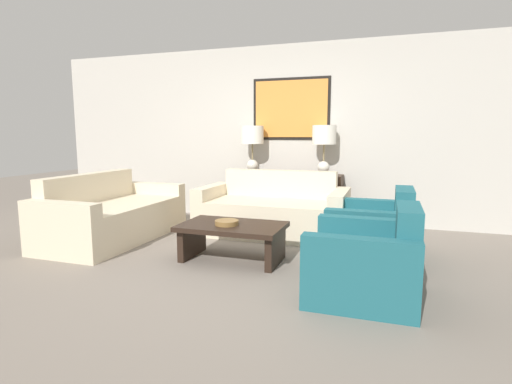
{
  "coord_description": "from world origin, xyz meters",
  "views": [
    {
      "loc": [
        1.45,
        -3.6,
        1.31
      ],
      "look_at": [
        -0.03,
        0.79,
        0.65
      ],
      "focal_mm": 28.0,
      "sensor_mm": 36.0,
      "label": 1
    }
  ],
  "objects_px": {
    "couch_by_side": "(112,216)",
    "armchair_near_back_wall": "(372,233)",
    "couch_by_back_wall": "(273,212)",
    "coffee_table": "(232,234)",
    "table_lamp_right": "(324,140)",
    "armchair_near_camera": "(367,264)",
    "console_table": "(287,198)",
    "decorative_bowl": "(227,223)",
    "table_lamp_left": "(252,140)"
  },
  "relations": [
    {
      "from": "couch_by_side",
      "to": "armchair_near_back_wall",
      "type": "height_order",
      "value": "couch_by_side"
    },
    {
      "from": "couch_by_back_wall",
      "to": "coffee_table",
      "type": "bearing_deg",
      "value": -93.98
    },
    {
      "from": "coffee_table",
      "to": "couch_by_side",
      "type": "bearing_deg",
      "value": 169.39
    },
    {
      "from": "table_lamp_right",
      "to": "armchair_near_camera",
      "type": "xyz_separation_m",
      "value": [
        0.76,
        -2.5,
        -0.96
      ]
    },
    {
      "from": "couch_by_side",
      "to": "armchair_near_back_wall",
      "type": "xyz_separation_m",
      "value": [
        3.16,
        0.21,
        -0.01
      ]
    },
    {
      "from": "console_table",
      "to": "armchair_near_camera",
      "type": "height_order",
      "value": "armchair_near_camera"
    },
    {
      "from": "decorative_bowl",
      "to": "coffee_table",
      "type": "bearing_deg",
      "value": 48.02
    },
    {
      "from": "couch_by_back_wall",
      "to": "armchair_near_camera",
      "type": "distance_m",
      "value": 2.21
    },
    {
      "from": "couch_by_back_wall",
      "to": "armchair_near_back_wall",
      "type": "bearing_deg",
      "value": -28.14
    },
    {
      "from": "couch_by_side",
      "to": "armchair_near_camera",
      "type": "bearing_deg",
      "value": -15.4
    },
    {
      "from": "table_lamp_right",
      "to": "coffee_table",
      "type": "bearing_deg",
      "value": -107.76
    },
    {
      "from": "coffee_table",
      "to": "decorative_bowl",
      "type": "distance_m",
      "value": 0.14
    },
    {
      "from": "armchair_near_back_wall",
      "to": "armchair_near_camera",
      "type": "bearing_deg",
      "value": -90.0
    },
    {
      "from": "couch_by_back_wall",
      "to": "armchair_near_camera",
      "type": "bearing_deg",
      "value": -53.69
    },
    {
      "from": "coffee_table",
      "to": "decorative_bowl",
      "type": "bearing_deg",
      "value": -131.98
    },
    {
      "from": "console_table",
      "to": "coffee_table",
      "type": "height_order",
      "value": "console_table"
    },
    {
      "from": "console_table",
      "to": "armchair_near_camera",
      "type": "distance_m",
      "value": 2.82
    },
    {
      "from": "console_table",
      "to": "table_lamp_left",
      "type": "height_order",
      "value": "table_lamp_left"
    },
    {
      "from": "decorative_bowl",
      "to": "armchair_near_camera",
      "type": "height_order",
      "value": "armchair_near_camera"
    },
    {
      "from": "table_lamp_left",
      "to": "couch_by_side",
      "type": "distance_m",
      "value": 2.3
    },
    {
      "from": "couch_by_side",
      "to": "armchair_near_camera",
      "type": "xyz_separation_m",
      "value": [
        3.16,
        -0.87,
        -0.01
      ]
    },
    {
      "from": "console_table",
      "to": "table_lamp_right",
      "type": "distance_m",
      "value": 1.02
    },
    {
      "from": "table_lamp_left",
      "to": "couch_by_back_wall",
      "type": "xyz_separation_m",
      "value": [
        0.54,
        -0.72,
        -0.95
      ]
    },
    {
      "from": "table_lamp_left",
      "to": "table_lamp_right",
      "type": "bearing_deg",
      "value": 0.0
    },
    {
      "from": "armchair_near_back_wall",
      "to": "armchair_near_camera",
      "type": "xyz_separation_m",
      "value": [
        0.0,
        -1.08,
        0.0
      ]
    },
    {
      "from": "console_table",
      "to": "coffee_table",
      "type": "xyz_separation_m",
      "value": [
        -0.09,
        -1.96,
        -0.09
      ]
    },
    {
      "from": "armchair_near_camera",
      "to": "decorative_bowl",
      "type": "bearing_deg",
      "value": 161.06
    },
    {
      "from": "table_lamp_right",
      "to": "armchair_near_camera",
      "type": "height_order",
      "value": "table_lamp_right"
    },
    {
      "from": "couch_by_side",
      "to": "armchair_near_camera",
      "type": "distance_m",
      "value": 3.28
    },
    {
      "from": "couch_by_back_wall",
      "to": "couch_by_side",
      "type": "relative_size",
      "value": 1.0
    },
    {
      "from": "table_lamp_left",
      "to": "armchair_near_camera",
      "type": "height_order",
      "value": "table_lamp_left"
    },
    {
      "from": "couch_by_back_wall",
      "to": "decorative_bowl",
      "type": "xyz_separation_m",
      "value": [
        -0.13,
        -1.29,
        0.12
      ]
    },
    {
      "from": "decorative_bowl",
      "to": "armchair_near_camera",
      "type": "distance_m",
      "value": 1.52
    },
    {
      "from": "console_table",
      "to": "table_lamp_right",
      "type": "relative_size",
      "value": 2.31
    },
    {
      "from": "table_lamp_right",
      "to": "armchair_near_back_wall",
      "type": "xyz_separation_m",
      "value": [
        0.76,
        -1.42,
        -0.96
      ]
    },
    {
      "from": "couch_by_side",
      "to": "armchair_near_back_wall",
      "type": "bearing_deg",
      "value": 3.75
    },
    {
      "from": "couch_by_side",
      "to": "couch_by_back_wall",
      "type": "bearing_deg",
      "value": 25.99
    },
    {
      "from": "table_lamp_right",
      "to": "couch_by_back_wall",
      "type": "height_order",
      "value": "table_lamp_right"
    },
    {
      "from": "couch_by_back_wall",
      "to": "couch_by_side",
      "type": "distance_m",
      "value": 2.07
    },
    {
      "from": "table_lamp_left",
      "to": "armchair_near_camera",
      "type": "xyz_separation_m",
      "value": [
        1.85,
        -2.5,
        -0.96
      ]
    },
    {
      "from": "table_lamp_left",
      "to": "decorative_bowl",
      "type": "height_order",
      "value": "table_lamp_left"
    },
    {
      "from": "table_lamp_left",
      "to": "couch_by_back_wall",
      "type": "bearing_deg",
      "value": -53.13
    },
    {
      "from": "decorative_bowl",
      "to": "armchair_near_back_wall",
      "type": "distance_m",
      "value": 1.56
    },
    {
      "from": "couch_by_side",
      "to": "decorative_bowl",
      "type": "relative_size",
      "value": 7.84
    },
    {
      "from": "console_table",
      "to": "table_lamp_left",
      "type": "xyz_separation_m",
      "value": [
        -0.54,
        0.0,
        0.87
      ]
    },
    {
      "from": "console_table",
      "to": "armchair_near_back_wall",
      "type": "height_order",
      "value": "armchair_near_back_wall"
    },
    {
      "from": "couch_by_back_wall",
      "to": "table_lamp_left",
      "type": "bearing_deg",
      "value": 126.87
    },
    {
      "from": "couch_by_back_wall",
      "to": "coffee_table",
      "type": "distance_m",
      "value": 1.24
    },
    {
      "from": "table_lamp_left",
      "to": "armchair_near_camera",
      "type": "bearing_deg",
      "value": -53.53
    },
    {
      "from": "console_table",
      "to": "decorative_bowl",
      "type": "height_order",
      "value": "console_table"
    }
  ]
}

